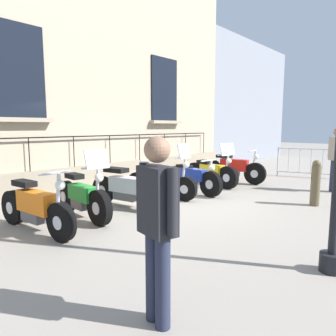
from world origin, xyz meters
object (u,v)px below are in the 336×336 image
at_px(motorcycle_blue, 192,178).
at_px(motorcycle_yellow, 211,172).
at_px(crowd_barrier, 305,162).
at_px(pedestrian_standing, 157,221).
at_px(motorcycle_green, 82,197).
at_px(bollard, 316,183).
at_px(motorcycle_silver, 128,188).
at_px(motorcycle_red, 233,169).
at_px(motorcycle_orange, 35,208).
at_px(motorcycle_black, 161,181).

height_order(motorcycle_blue, motorcycle_yellow, motorcycle_yellow).
xyz_separation_m(crowd_barrier, pedestrian_standing, (1.83, -9.64, 0.42)).
relative_size(motorcycle_green, bollard, 1.87).
relative_size(motorcycle_green, pedestrian_standing, 1.14).
bearing_deg(pedestrian_standing, bollard, 92.88).
relative_size(motorcycle_silver, motorcycle_red, 0.97).
bearing_deg(motorcycle_orange, motorcycle_red, 89.58).
relative_size(motorcycle_green, motorcycle_yellow, 1.01).
xyz_separation_m(motorcycle_orange, motorcycle_black, (-0.16, 3.36, 0.01)).
distance_m(motorcycle_blue, pedestrian_standing, 5.79).
distance_m(motorcycle_black, motorcycle_red, 3.24).
distance_m(motorcycle_blue, motorcycle_yellow, 1.19).
relative_size(motorcycle_green, motorcycle_black, 0.97).
distance_m(motorcycle_silver, motorcycle_yellow, 3.39).
relative_size(motorcycle_silver, pedestrian_standing, 1.24).
bearing_deg(motorcycle_silver, motorcycle_green, -93.28).
bearing_deg(motorcycle_black, motorcycle_orange, -87.25).
xyz_separation_m(motorcycle_orange, bollard, (3.03, 5.12, 0.11)).
distance_m(motorcycle_black, bollard, 3.64).
xyz_separation_m(motorcycle_yellow, pedestrian_standing, (3.39, -5.95, 0.56)).
bearing_deg(motorcycle_orange, motorcycle_silver, 91.15).
relative_size(motorcycle_orange, motorcycle_green, 1.08).
relative_size(motorcycle_red, crowd_barrier, 1.20).
xyz_separation_m(motorcycle_silver, pedestrian_standing, (3.35, -2.57, 0.54)).
xyz_separation_m(motorcycle_green, motorcycle_silver, (0.07, 1.14, 0.02)).
distance_m(motorcycle_green, motorcycle_yellow, 4.53).
height_order(motorcycle_yellow, motorcycle_red, motorcycle_yellow).
relative_size(motorcycle_black, pedestrian_standing, 1.18).
xyz_separation_m(motorcycle_black, crowd_barrier, (1.63, 5.85, 0.14)).
distance_m(motorcycle_orange, bollard, 5.95).
bearing_deg(motorcycle_black, bollard, 28.97).
bearing_deg(motorcycle_blue, motorcycle_orange, -90.91).
bearing_deg(motorcycle_green, pedestrian_standing, -22.69).
bearing_deg(motorcycle_red, motorcycle_green, -91.60).
relative_size(motorcycle_silver, motorcycle_yellow, 1.10).
bearing_deg(motorcycle_silver, motorcycle_blue, 87.10).
xyz_separation_m(motorcycle_blue, motorcycle_yellow, (-0.16, 1.18, 0.02)).
xyz_separation_m(motorcycle_red, crowd_barrier, (1.42, 2.63, 0.12)).
relative_size(motorcycle_silver, motorcycle_black, 1.05).
height_order(motorcycle_orange, motorcycle_yellow, motorcycle_yellow).
distance_m(motorcycle_yellow, crowd_barrier, 4.01).
height_order(motorcycle_orange, pedestrian_standing, pedestrian_standing).
xyz_separation_m(motorcycle_black, motorcycle_yellow, (0.07, 2.16, 0.00)).
bearing_deg(motorcycle_black, motorcycle_silver, -84.46).
bearing_deg(motorcycle_green, motorcycle_orange, -83.79).
height_order(motorcycle_yellow, crowd_barrier, motorcycle_yellow).
bearing_deg(motorcycle_yellow, pedestrian_standing, -60.33).
distance_m(motorcycle_red, pedestrian_standing, 7.76).
relative_size(motorcycle_orange, motorcycle_yellow, 1.10).
distance_m(motorcycle_red, crowd_barrier, 2.99).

